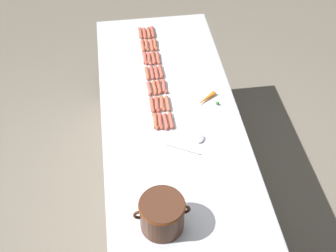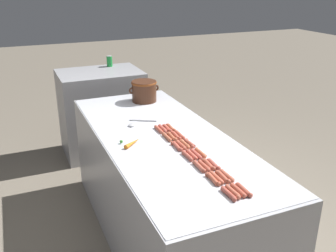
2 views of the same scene
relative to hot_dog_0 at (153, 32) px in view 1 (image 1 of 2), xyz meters
The scene contains 33 objects.
ground_plane 1.26m from the hot_dog_0, 90.69° to the left, with size 20.00×20.00×0.00m, color #756B5B.
griddle_counter 1.00m from the hot_dog_0, 90.69° to the left, with size 0.89×2.23×0.88m.
hot_dog_0 is the anchor object (origin of this frame).
hot_dog_1 0.17m from the hot_dog_0, 89.96° to the left, with size 0.03×0.14×0.03m.
hot_dog_2 0.34m from the hot_dog_0, 90.10° to the left, with size 0.03×0.14×0.03m.
hot_dog_3 0.49m from the hot_dog_0, 90.28° to the left, with size 0.03×0.14×0.03m.
hot_dog_4 0.65m from the hot_dog_0, 90.36° to the left, with size 0.03×0.14×0.03m.
hot_dog_5 0.83m from the hot_dog_0, 90.30° to the left, with size 0.03×0.14×0.03m.
hot_dog_6 0.99m from the hot_dog_0, 90.22° to the left, with size 0.03×0.14×0.03m.
hot_dog_7 0.03m from the hot_dog_0, 14.98° to the left, with size 0.03×0.14×0.03m.
hot_dog_8 0.18m from the hot_dog_0, 80.80° to the left, with size 0.03×0.14×0.03m.
hot_dog_9 0.33m from the hot_dog_0, 84.63° to the left, with size 0.03×0.14×0.03m.
hot_dog_10 0.50m from the hot_dog_0, 86.50° to the left, with size 0.03×0.14×0.03m.
hot_dog_11 0.66m from the hot_dog_0, 87.33° to the left, with size 0.03×0.14×0.03m.
hot_dog_12 0.82m from the hot_dog_0, 87.80° to the left, with size 0.04×0.14×0.03m.
hot_dog_13 0.99m from the hot_dog_0, 88.24° to the left, with size 0.03×0.14×0.03m.
hot_dog_14 0.07m from the hot_dog_0, ahead, with size 0.03×0.14×0.03m.
hot_dog_15 0.18m from the hot_dog_0, 69.02° to the left, with size 0.03×0.14×0.03m.
hot_dog_16 0.34m from the hot_dog_0, 79.21° to the left, with size 0.03×0.14×0.03m.
hot_dog_17 0.50m from the hot_dog_0, 82.94° to the left, with size 0.03×0.14×0.03m.
hot_dog_18 0.66m from the hot_dog_0, 84.69° to the left, with size 0.03×0.14×0.03m.
hot_dog_19 0.83m from the hot_dog_0, 85.43° to the left, with size 0.03×0.14×0.03m.
hot_dog_20 0.98m from the hot_dog_0, 86.29° to the left, with size 0.03×0.14×0.03m.
hot_dog_21 0.10m from the hot_dog_0, ahead, with size 0.03×0.14×0.03m.
hot_dog_22 0.19m from the hot_dog_0, 60.99° to the left, with size 0.03×0.14×0.03m.
hot_dog_23 0.34m from the hot_dog_0, 73.99° to the left, with size 0.03×0.14×0.03m.
hot_dog_24 0.51m from the hot_dog_0, 79.19° to the left, with size 0.03×0.14×0.03m.
hot_dog_25 0.67m from the hot_dog_0, 81.64° to the left, with size 0.03×0.14×0.03m.
hot_dog_26 0.83m from the hot_dog_0, 83.21° to the left, with size 0.03×0.14×0.03m.
hot_dog_27 0.99m from the hot_dog_0, 84.52° to the left, with size 0.03×0.14×0.03m.
bean_pot 1.73m from the hot_dog_0, 85.15° to the left, with size 0.29×0.24×0.19m.
serving_spoon 1.19m from the hot_dog_0, 95.78° to the left, with size 0.25×0.16×0.02m.
carrot 0.87m from the hot_dog_0, 107.84° to the left, with size 0.16×0.13×0.03m.
Camera 1 is at (0.30, 2.07, 2.90)m, focal length 47.86 mm.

